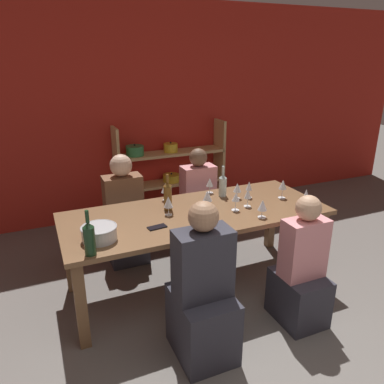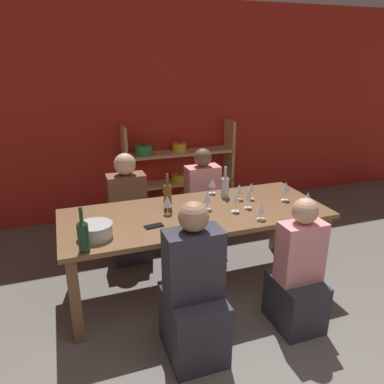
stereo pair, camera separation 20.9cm
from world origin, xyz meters
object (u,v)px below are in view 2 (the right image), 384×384
(wine_bottle_dark, at_px, (168,195))
(wine_glass_white_d, at_px, (212,183))
(wine_glass_empty_c, at_px, (251,188))
(person_far_a, at_px, (128,219))
(cell_phone, at_px, (154,226))
(wine_glass_white_e, at_px, (236,199))
(wine_glass_empty_b, at_px, (167,201))
(person_near_b, at_px, (193,302))
(wine_bottle_green, at_px, (225,185))
(mixing_bowl, at_px, (95,230))
(dining_table, at_px, (196,221))
(wine_bottle_amber, at_px, (83,235))
(wine_glass_empty_d, at_px, (167,188))
(wine_glass_empty_e, at_px, (207,197))
(person_near_a, at_px, (297,280))
(wine_glass_white_c, at_px, (308,198))
(wine_glass_empty_a, at_px, (239,189))
(wine_glass_white_b, at_px, (261,207))
(person_far_b, at_px, (202,212))
(shelf_unit, at_px, (177,178))
(wine_glass_white_a, at_px, (248,196))
(wine_glass_red_a, at_px, (286,187))

(wine_bottle_dark, bearing_deg, wine_glass_white_d, 24.51)
(wine_glass_empty_c, distance_m, person_far_a, 1.34)
(wine_glass_empty_c, height_order, cell_phone, wine_glass_empty_c)
(wine_glass_white_e, height_order, person_far_a, person_far_a)
(wine_glass_empty_b, xyz_separation_m, person_near_b, (-0.06, -0.82, -0.43))
(wine_bottle_green, bearing_deg, mixing_bowl, -159.98)
(person_far_a, bearing_deg, dining_table, 120.97)
(wine_bottle_green, height_order, wine_glass_white_e, wine_bottle_green)
(wine_bottle_amber, xyz_separation_m, wine_glass_white_d, (1.29, 0.78, -0.02))
(wine_bottle_green, bearing_deg, dining_table, -146.40)
(wine_glass_white_e, xyz_separation_m, cell_phone, (-0.75, -0.07, -0.11))
(wine_glass_empty_c, distance_m, wine_glass_empty_d, 0.80)
(cell_phone, bearing_deg, wine_glass_empty_b, 50.03)
(wine_bottle_amber, bearing_deg, wine_glass_empty_e, 20.87)
(wine_glass_empty_d, height_order, wine_glass_empty_e, wine_glass_empty_e)
(wine_bottle_amber, relative_size, wine_glass_empty_d, 1.93)
(cell_phone, xyz_separation_m, person_near_a, (0.98, -0.59, -0.35))
(cell_phone, bearing_deg, wine_glass_white_c, -7.10)
(wine_bottle_green, height_order, cell_phone, wine_bottle_green)
(wine_glass_empty_a, distance_m, wine_glass_white_b, 0.47)
(wine_bottle_amber, height_order, wine_glass_empty_e, wine_bottle_amber)
(wine_bottle_amber, bearing_deg, mixing_bowl, 63.92)
(wine_glass_empty_c, bearing_deg, mixing_bowl, -167.85)
(wine_bottle_amber, bearing_deg, dining_table, 22.25)
(wine_glass_empty_b, height_order, wine_glass_empty_e, wine_glass_empty_e)
(dining_table, distance_m, person_far_b, 0.84)
(wine_bottle_green, relative_size, wine_glass_empty_d, 1.77)
(dining_table, height_order, wine_bottle_amber, wine_bottle_amber)
(wine_glass_empty_a, height_order, wine_glass_empty_d, wine_glass_empty_d)
(wine_bottle_green, distance_m, person_near_a, 1.14)
(wine_glass_empty_d, bearing_deg, person_far_a, 127.44)
(shelf_unit, xyz_separation_m, wine_glass_white_a, (0.10, -1.83, 0.38))
(wine_glass_white_e, xyz_separation_m, person_far_b, (0.01, 0.83, -0.45))
(wine_glass_white_c, relative_size, wine_glass_empty_d, 1.12)
(wine_bottle_green, distance_m, wine_glass_empty_e, 0.38)
(shelf_unit, relative_size, wine_glass_white_d, 9.49)
(wine_glass_empty_b, bearing_deg, wine_glass_empty_d, 74.43)
(wine_glass_white_c, xyz_separation_m, person_far_a, (-1.37, 1.12, -0.46))
(wine_glass_red_a, height_order, wine_glass_white_d, wine_glass_red_a)
(dining_table, xyz_separation_m, wine_glass_empty_d, (-0.15, 0.37, 0.21))
(wine_bottle_dark, bearing_deg, wine_glass_empty_b, -107.50)
(shelf_unit, distance_m, wine_bottle_dark, 1.76)
(wine_bottle_dark, relative_size, wine_glass_red_a, 1.78)
(person_near_b, bearing_deg, wine_glass_empty_c, 44.96)
(mixing_bowl, xyz_separation_m, wine_glass_white_c, (1.78, -0.14, 0.08))
(wine_glass_empty_e, bearing_deg, wine_glass_empty_b, 177.01)
(cell_phone, bearing_deg, wine_glass_empty_c, 15.84)
(person_far_b, bearing_deg, wine_glass_white_a, 99.25)
(person_near_a, relative_size, person_far_b, 0.96)
(wine_glass_white_e, bearing_deg, wine_glass_white_c, -21.84)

